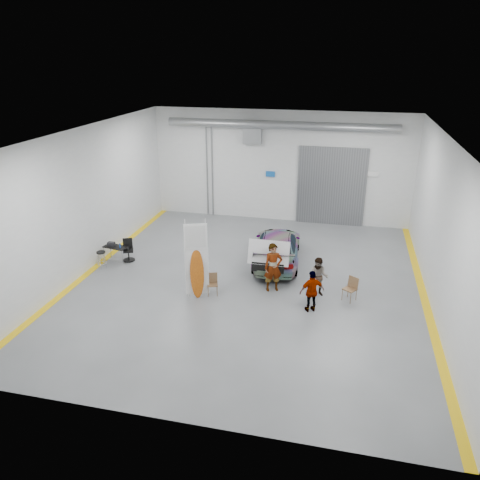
% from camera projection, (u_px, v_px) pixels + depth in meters
% --- Properties ---
extents(ground, '(16.00, 16.00, 0.00)m').
position_uv_depth(ground, '(248.00, 283.00, 19.13)').
color(ground, slate).
rests_on(ground, ground).
extents(room_shell, '(14.02, 16.18, 6.01)m').
position_uv_depth(room_shell, '(266.00, 173.00, 19.56)').
color(room_shell, silver).
rests_on(room_shell, ground).
extents(sedan_car, '(2.45, 5.06, 1.42)m').
position_uv_depth(sedan_car, '(277.00, 247.00, 20.82)').
color(sedan_car, white).
rests_on(sedan_car, ground).
extents(person_a, '(0.84, 0.71, 1.97)m').
position_uv_depth(person_a, '(273.00, 267.00, 18.18)').
color(person_a, olive).
rests_on(person_a, ground).
extents(person_b, '(0.81, 0.65, 1.55)m').
position_uv_depth(person_b, '(319.00, 277.00, 17.89)').
color(person_b, slate).
rests_on(person_b, ground).
extents(person_c, '(1.00, 0.76, 1.60)m').
position_uv_depth(person_c, '(312.00, 291.00, 16.76)').
color(person_c, brown).
rests_on(person_c, ground).
extents(surfboard_display, '(0.85, 0.46, 3.16)m').
position_uv_depth(surfboard_display, '(194.00, 266.00, 17.57)').
color(surfboard_display, white).
rests_on(surfboard_display, ground).
extents(folding_chair_near, '(0.50, 0.53, 0.84)m').
position_uv_depth(folding_chair_near, '(213.00, 288.00, 18.11)').
color(folding_chair_near, brown).
rests_on(folding_chair_near, ground).
extents(folding_chair_far, '(0.59, 0.65, 0.91)m').
position_uv_depth(folding_chair_far, '(349.00, 293.00, 17.68)').
color(folding_chair_far, brown).
rests_on(folding_chair_far, ground).
extents(shop_stool, '(0.40, 0.40, 0.78)m').
position_uv_depth(shop_stool, '(102.00, 260.00, 20.26)').
color(shop_stool, black).
rests_on(shop_stool, ground).
extents(work_table, '(1.17, 0.74, 0.89)m').
position_uv_depth(work_table, '(114.00, 246.00, 20.92)').
color(work_table, gray).
rests_on(work_table, ground).
extents(office_chair, '(0.58, 0.61, 0.99)m').
position_uv_depth(office_chair, '(129.00, 251.00, 21.03)').
color(office_chair, black).
rests_on(office_chair, ground).
extents(trunk_lid, '(1.66, 1.01, 0.04)m').
position_uv_depth(trunk_lid, '(269.00, 251.00, 18.56)').
color(trunk_lid, silver).
rests_on(trunk_lid, sedan_car).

